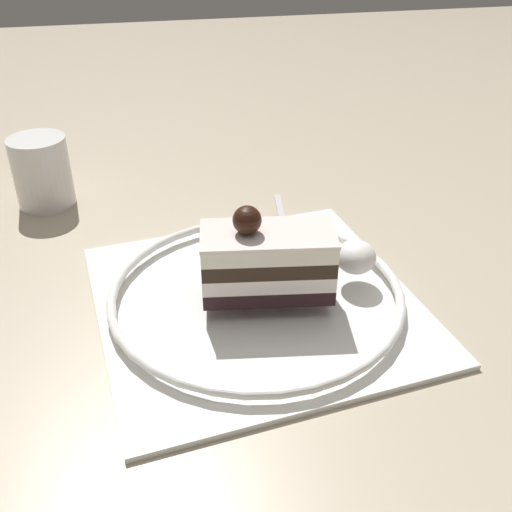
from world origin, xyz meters
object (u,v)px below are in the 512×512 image
whipped_cream_dollop (356,257)px  fork (283,223)px  drink_glass_near (43,176)px  cake_slice (267,260)px  dessert_plate (256,296)px

whipped_cream_dollop → fork: size_ratio=0.32×
drink_glass_near → fork: bearing=-29.8°
cake_slice → fork: (0.04, 0.10, -0.03)m
fork → dessert_plate: bearing=-116.2°
dessert_plate → fork: 0.11m
dessert_plate → drink_glass_near: size_ratio=3.78×
dessert_plate → drink_glass_near: 0.29m
dessert_plate → whipped_cream_dollop: 0.09m
fork → cake_slice: bearing=-111.3°
cake_slice → drink_glass_near: 0.30m
whipped_cream_dollop → dessert_plate: bearing=-176.0°
cake_slice → whipped_cream_dollop: (0.08, 0.01, -0.01)m
drink_glass_near → cake_slice: bearing=-50.7°
dessert_plate → whipped_cream_dollop: bearing=4.0°
whipped_cream_dollop → drink_glass_near: drink_glass_near is taller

